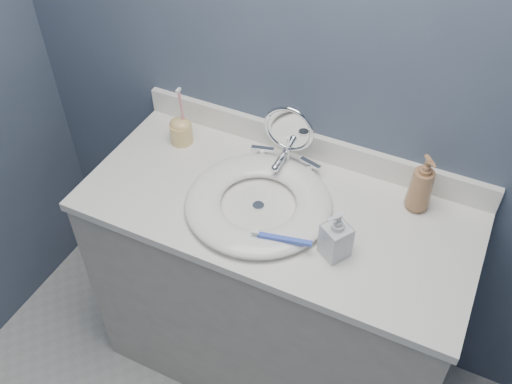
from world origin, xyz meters
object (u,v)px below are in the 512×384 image
Objects in this scene: soap_bottle_amber at (422,183)px; soap_bottle_clear at (336,234)px; makeup_mirror at (288,136)px; toothbrush_holder at (181,130)px.

soap_bottle_amber reaches higher than soap_bottle_clear.
makeup_mirror reaches higher than soap_bottle_clear.
soap_bottle_clear is at bearing -20.69° from toothbrush_holder.
soap_bottle_amber is 0.89× the size of toothbrush_holder.
makeup_mirror is 1.24× the size of soap_bottle_amber.
makeup_mirror reaches higher than soap_bottle_amber.
soap_bottle_clear is 0.69m from toothbrush_holder.
toothbrush_holder is at bearing -168.26° from soap_bottle_clear.
makeup_mirror is at bearing 140.28° from soap_bottle_amber.
soap_bottle_amber is 0.81m from toothbrush_holder.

